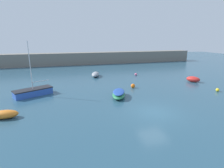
# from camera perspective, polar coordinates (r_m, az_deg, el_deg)

# --- Properties ---
(ground_plane) EXTENTS (120.00, 120.00, 0.20)m
(ground_plane) POSITION_cam_1_polar(r_m,az_deg,el_deg) (16.56, 13.57, -9.19)
(ground_plane) COLOR #284C60
(harbor_breakwater) EXTENTS (55.50, 3.12, 2.98)m
(harbor_breakwater) POSITION_cam_1_polar(r_m,az_deg,el_deg) (46.12, -6.31, 8.40)
(harbor_breakwater) COLOR slate
(harbor_breakwater) RESTS_ON ground_plane
(rowboat_white_midwater) EXTENTS (2.06, 3.24, 0.81)m
(rowboat_white_midwater) POSITION_cam_1_polar(r_m,az_deg,el_deg) (30.61, -5.43, 3.17)
(rowboat_white_midwater) COLOR gray
(rowboat_white_midwater) RESTS_ON ground_plane
(fishing_dinghy_green) EXTENTS (2.19, 1.16, 0.70)m
(fishing_dinghy_green) POSITION_cam_1_polar(r_m,az_deg,el_deg) (17.28, -31.61, -8.42)
(fishing_dinghy_green) COLOR orange
(fishing_dinghy_green) RESTS_ON ground_plane
(sailboat_tall_mast) EXTENTS (4.44, 3.22, 6.25)m
(sailboat_tall_mast) POSITION_cam_1_polar(r_m,az_deg,el_deg) (22.39, -24.33, -2.32)
(sailboat_tall_mast) COLOR #2D56B7
(sailboat_tall_mast) RESTS_ON ground_plane
(rowboat_with_red_cover) EXTENTS (2.46, 3.47, 0.76)m
(rowboat_with_red_cover) POSITION_cam_1_polar(r_m,az_deg,el_deg) (19.83, 2.20, -3.25)
(rowboat_with_red_cover) COLOR #287A4C
(rowboat_with_red_cover) RESTS_ON ground_plane
(dinghy_near_pier) EXTENTS (2.04, 2.27, 0.86)m
(dinghy_near_pier) POSITION_cam_1_polar(r_m,az_deg,el_deg) (29.44, 24.96, 1.44)
(dinghy_near_pier) COLOR red
(dinghy_near_pier) RESTS_ON ground_plane
(mooring_buoy_orange) EXTENTS (0.58, 0.58, 0.58)m
(mooring_buoy_orange) POSITION_cam_1_polar(r_m,az_deg,el_deg) (23.66, 6.86, -0.60)
(mooring_buoy_orange) COLOR orange
(mooring_buoy_orange) RESTS_ON ground_plane
(mooring_buoy_pink) EXTENTS (0.43, 0.43, 0.43)m
(mooring_buoy_pink) POSITION_cam_1_polar(r_m,az_deg,el_deg) (31.73, 7.78, 3.16)
(mooring_buoy_pink) COLOR #EA668C
(mooring_buoy_pink) RESTS_ON ground_plane
(mooring_buoy_yellow) EXTENTS (0.42, 0.42, 0.42)m
(mooring_buoy_yellow) POSITION_cam_1_polar(r_m,az_deg,el_deg) (25.62, 31.21, -1.67)
(mooring_buoy_yellow) COLOR yellow
(mooring_buoy_yellow) RESTS_ON ground_plane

